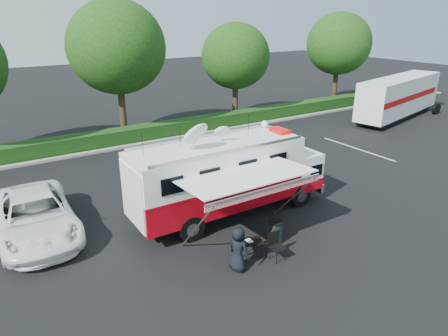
# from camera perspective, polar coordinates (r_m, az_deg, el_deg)

# --- Properties ---
(ground_plane) EXTENTS (120.00, 120.00, 0.00)m
(ground_plane) POSITION_cam_1_polar(r_m,az_deg,el_deg) (16.96, 0.91, -6.51)
(ground_plane) COLOR black
(ground_plane) RESTS_ON ground
(back_border) EXTENTS (60.00, 6.14, 8.87)m
(back_border) POSITION_cam_1_polar(r_m,az_deg,el_deg) (27.29, -12.47, 14.60)
(back_border) COLOR #9E998E
(back_border) RESTS_ON ground_plane
(stall_lines) EXTENTS (24.12, 5.50, 0.01)m
(stall_lines) POSITION_cam_1_polar(r_m,az_deg,el_deg) (19.07, -5.32, -3.33)
(stall_lines) COLOR silver
(stall_lines) RESTS_ON ground_plane
(command_truck) EXTENTS (8.45, 2.32, 4.06)m
(command_truck) POSITION_cam_1_polar(r_m,az_deg,el_deg) (16.20, 0.73, -1.13)
(command_truck) COLOR black
(command_truck) RESTS_ON ground_plane
(awning) EXTENTS (4.61, 2.40, 2.79)m
(awning) POSITION_cam_1_polar(r_m,az_deg,el_deg) (13.63, 3.65, -1.62)
(awning) COLOR white
(awning) RESTS_ON ground_plane
(white_suv) EXTENTS (2.82, 5.84, 1.60)m
(white_suv) POSITION_cam_1_polar(r_m,az_deg,el_deg) (17.00, -24.88, -8.60)
(white_suv) COLOR white
(white_suv) RESTS_ON ground_plane
(person) EXTENTS (0.67, 0.86, 1.55)m
(person) POSITION_cam_1_polar(r_m,az_deg,el_deg) (13.57, 2.01, -14.30)
(person) COLOR black
(person) RESTS_ON ground_plane
(folding_table) EXTENTS (0.92, 0.78, 0.67)m
(folding_table) POSITION_cam_1_polar(r_m,az_deg,el_deg) (13.83, 3.88, -10.52)
(folding_table) COLOR black
(folding_table) RESTS_ON ground_plane
(folding_chair) EXTENTS (0.49, 0.52, 0.99)m
(folding_chair) POSITION_cam_1_polar(r_m,az_deg,el_deg) (13.91, 7.39, -10.62)
(folding_chair) COLOR black
(folding_chair) RESTS_ON ground_plane
(trash_bin) EXTENTS (0.57, 0.57, 0.85)m
(trash_bin) POSITION_cam_1_polar(r_m,az_deg,el_deg) (14.91, 7.41, -9.00)
(trash_bin) COLOR black
(trash_bin) RESTS_ON ground_plane
(semi_trailer) EXTENTS (10.82, 4.50, 3.27)m
(semi_trailer) POSITION_cam_1_polar(r_m,az_deg,el_deg) (35.24, 23.71, 9.30)
(semi_trailer) COLOR white
(semi_trailer) RESTS_ON ground_plane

